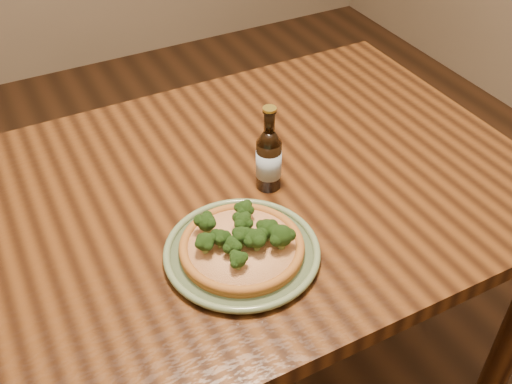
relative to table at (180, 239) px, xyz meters
name	(u,v)px	position (x,y,z in m)	size (l,w,h in m)	color
table	(180,239)	(0.00, 0.00, 0.00)	(1.60, 0.90, 0.75)	#4D2910
plate	(242,252)	(0.06, -0.19, 0.10)	(0.30, 0.30, 0.02)	#687C56
pizza	(242,244)	(0.06, -0.19, 0.12)	(0.24, 0.24, 0.07)	#A66425
beer_bottle	(269,159)	(0.20, -0.03, 0.17)	(0.05, 0.05, 0.20)	black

